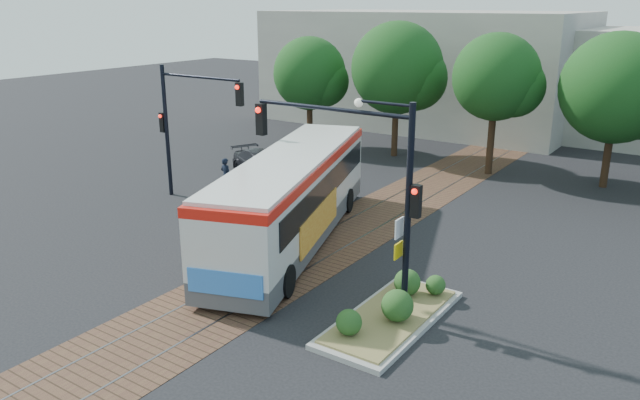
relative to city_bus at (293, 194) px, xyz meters
The scene contains 10 objects.
ground 3.30m from the city_bus, 63.80° to the right, with size 120.00×120.00×0.00m, color black.
trackbed 2.70m from the city_bus, 52.25° to the left, with size 3.60×40.00×0.02m.
tree_row 14.49m from the city_bus, 80.20° to the left, with size 26.40×5.60×7.67m.
warehouses 26.38m from the city_bus, 88.53° to the left, with size 40.00×13.00×8.00m.
city_bus is the anchor object (origin of this frame).
traffic_island 7.06m from the city_bus, 29.03° to the right, with size 2.20×5.20×1.13m.
signal_pole_main 6.45m from the city_bus, 32.71° to the right, with size 5.49×0.46×6.00m.
signal_pole_left 7.60m from the city_bus, 167.79° to the left, with size 4.99×0.34×6.00m.
officer 7.24m from the city_bus, 152.85° to the left, with size 0.61×0.40×1.68m, color black.
parked_car 9.51m from the city_bus, 136.64° to the left, with size 1.81×4.46×1.29m, color black.
Camera 1 is at (12.06, -15.17, 8.65)m, focal length 35.00 mm.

